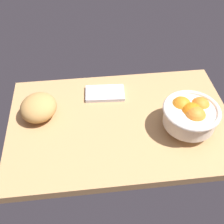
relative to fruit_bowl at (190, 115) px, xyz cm
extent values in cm
cube|color=tan|center=(22.43, -6.03, -8.18)|extent=(79.87, 52.04, 3.00)
cylinder|color=silver|center=(0.15, 0.31, -5.20)|extent=(10.10, 10.10, 2.96)
cylinder|color=silver|center=(0.15, 0.31, -0.63)|extent=(17.42, 17.42, 6.17)
torus|color=silver|center=(0.15, 0.31, 2.45)|extent=(19.02, 19.02, 1.60)
sphere|color=orange|center=(-0.42, 2.17, 0.98)|extent=(7.44, 7.44, 7.44)
sphere|color=orange|center=(2.51, -3.19, 0.90)|extent=(7.02, 7.02, 7.02)
sphere|color=orange|center=(-3.81, -2.47, 0.85)|extent=(6.72, 6.72, 6.72)
sphere|color=orange|center=(0.15, 0.31, 0.94)|extent=(7.25, 7.25, 7.25)
ellipsoid|color=#B9884B|center=(51.10, -11.95, -2.57)|extent=(16.76, 17.35, 8.22)
cube|color=silver|center=(26.68, -20.68, -5.98)|extent=(15.51, 9.72, 1.39)
camera|label=1|loc=(33.59, 63.39, 68.25)|focal=46.11mm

